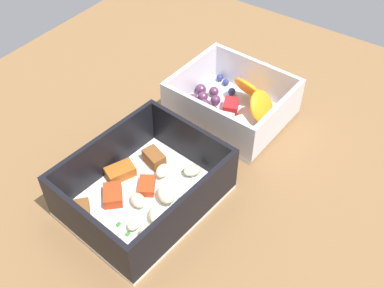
# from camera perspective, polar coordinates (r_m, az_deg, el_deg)

# --- Properties ---
(table_surface) EXTENTS (0.80, 0.80, 0.02)m
(table_surface) POSITION_cam_1_polar(r_m,az_deg,el_deg) (0.63, 0.50, -1.27)
(table_surface) COLOR brown
(table_surface) RESTS_ON ground
(pasta_container) EXTENTS (0.19, 0.16, 0.07)m
(pasta_container) POSITION_cam_1_polar(r_m,az_deg,el_deg) (0.55, -6.14, -5.79)
(pasta_container) COLOR white
(pasta_container) RESTS_ON table_surface
(fruit_bowl) EXTENTS (0.14, 0.16, 0.06)m
(fruit_bowl) POSITION_cam_1_polar(r_m,az_deg,el_deg) (0.66, 5.14, 5.06)
(fruit_bowl) COLOR white
(fruit_bowl) RESTS_ON table_surface
(paper_cup_liner) EXTENTS (0.04, 0.04, 0.02)m
(paper_cup_liner) POSITION_cam_1_polar(r_m,az_deg,el_deg) (0.74, 8.52, 8.76)
(paper_cup_liner) COLOR white
(paper_cup_liner) RESTS_ON table_surface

